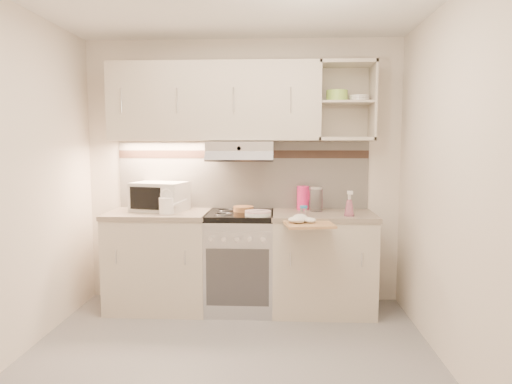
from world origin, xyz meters
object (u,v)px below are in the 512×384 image
(electric_range, at_px, (240,261))
(watering_can, at_px, (168,205))
(glass_jar, at_px, (316,199))
(plate_stack, at_px, (258,213))
(spray_bottle, at_px, (349,206))
(pink_pitcher, at_px, (303,198))
(cutting_board, at_px, (309,224))
(microwave, at_px, (160,196))

(electric_range, relative_size, watering_can, 3.39)
(electric_range, xyz_separation_m, glass_jar, (0.69, 0.09, 0.56))
(electric_range, bearing_deg, glass_jar, 7.77)
(plate_stack, height_order, spray_bottle, spray_bottle)
(glass_jar, xyz_separation_m, spray_bottle, (0.26, -0.26, -0.02))
(pink_pitcher, height_order, spray_bottle, spray_bottle)
(cutting_board, bearing_deg, watering_can, 157.76)
(glass_jar, bearing_deg, pink_pitcher, 137.60)
(electric_range, bearing_deg, watering_can, -169.09)
(spray_bottle, xyz_separation_m, cutting_board, (-0.36, -0.26, -0.12))
(microwave, xyz_separation_m, watering_can, (0.13, -0.21, -0.05))
(microwave, xyz_separation_m, glass_jar, (1.45, 0.01, -0.02))
(cutting_board, bearing_deg, electric_range, 136.14)
(microwave, xyz_separation_m, plate_stack, (0.93, -0.27, -0.11))
(microwave, bearing_deg, pink_pitcher, 18.19)
(microwave, relative_size, spray_bottle, 2.30)
(watering_can, distance_m, cutting_board, 1.27)
(electric_range, distance_m, microwave, 0.96)
(cutting_board, bearing_deg, microwave, 150.89)
(watering_can, height_order, cutting_board, watering_can)
(microwave, bearing_deg, glass_jar, 13.68)
(microwave, height_order, pink_pitcher, microwave)
(microwave, bearing_deg, electric_range, 6.86)
(pink_pitcher, relative_size, spray_bottle, 0.97)
(microwave, relative_size, watering_can, 2.01)
(glass_jar, bearing_deg, watering_can, -170.72)
(pink_pitcher, height_order, cutting_board, pink_pitcher)
(electric_range, distance_m, watering_can, 0.84)
(plate_stack, bearing_deg, microwave, 164.01)
(electric_range, relative_size, pink_pitcher, 3.99)
(watering_can, height_order, plate_stack, watering_can)
(watering_can, bearing_deg, cutting_board, -6.12)
(spray_bottle, distance_m, cutting_board, 0.46)
(electric_range, xyz_separation_m, watering_can, (-0.63, -0.12, 0.53))
(plate_stack, relative_size, spray_bottle, 0.97)
(electric_range, xyz_separation_m, microwave, (-0.76, 0.09, 0.58))
(spray_bottle, bearing_deg, electric_range, 173.97)
(electric_range, bearing_deg, microwave, 173.50)
(electric_range, relative_size, glass_jar, 3.96)
(electric_range, xyz_separation_m, pink_pitcher, (0.58, 0.20, 0.56))
(electric_range, bearing_deg, cutting_board, -35.27)
(electric_range, distance_m, cutting_board, 0.84)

